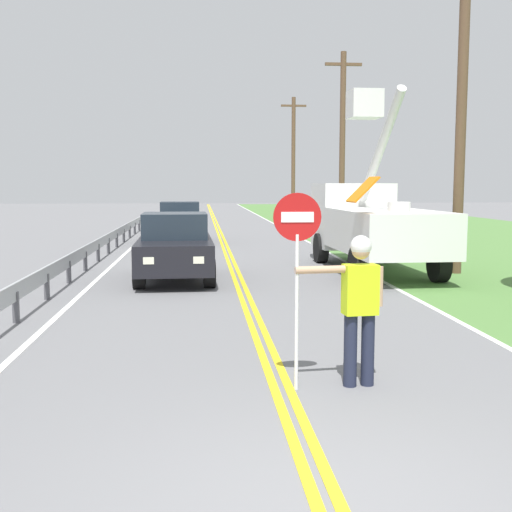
% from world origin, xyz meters
% --- Properties ---
extents(centerline_yellow_left, '(0.11, 110.00, 0.01)m').
position_xyz_m(centerline_yellow_left, '(-0.09, 20.00, 0.01)').
color(centerline_yellow_left, yellow).
rests_on(centerline_yellow_left, ground).
extents(centerline_yellow_right, '(0.11, 110.00, 0.01)m').
position_xyz_m(centerline_yellow_right, '(0.09, 20.00, 0.01)').
color(centerline_yellow_right, yellow).
rests_on(centerline_yellow_right, ground).
extents(edge_line_right, '(0.12, 110.00, 0.01)m').
position_xyz_m(edge_line_right, '(3.60, 20.00, 0.01)').
color(edge_line_right, silver).
rests_on(edge_line_right, ground).
extents(edge_line_left, '(0.12, 110.00, 0.01)m').
position_xyz_m(edge_line_left, '(-3.60, 20.00, 0.01)').
color(edge_line_left, silver).
rests_on(edge_line_left, ground).
extents(flagger_worker, '(1.08, 0.28, 1.83)m').
position_xyz_m(flagger_worker, '(0.93, 2.98, 1.05)').
color(flagger_worker, '#1E2338').
rests_on(flagger_worker, ground).
extents(stop_sign_paddle, '(0.56, 0.04, 2.33)m').
position_xyz_m(stop_sign_paddle, '(0.17, 2.90, 1.71)').
color(stop_sign_paddle, silver).
rests_on(stop_sign_paddle, ground).
extents(utility_bucket_truck, '(2.67, 6.87, 5.15)m').
position_xyz_m(utility_bucket_truck, '(3.86, 13.46, 1.40)').
color(utility_bucket_truck, white).
rests_on(utility_bucket_truck, ground).
extents(oncoming_sedan_nearest, '(2.00, 4.15, 1.70)m').
position_xyz_m(oncoming_sedan_nearest, '(-1.60, 11.88, 0.83)').
color(oncoming_sedan_nearest, black).
rests_on(oncoming_sedan_nearest, ground).
extents(oncoming_sedan_second, '(1.97, 4.13, 1.70)m').
position_xyz_m(oncoming_sedan_second, '(-1.82, 22.90, 0.83)').
color(oncoming_sedan_second, '#4C5156').
rests_on(oncoming_sedan_second, ground).
extents(utility_pole_near, '(1.80, 0.28, 8.22)m').
position_xyz_m(utility_pole_near, '(6.04, 12.47, 4.29)').
color(utility_pole_near, brown).
rests_on(utility_pole_near, ground).
extents(utility_pole_mid, '(1.80, 0.28, 8.81)m').
position_xyz_m(utility_pole_mid, '(6.01, 26.81, 4.59)').
color(utility_pole_mid, brown).
rests_on(utility_pole_mid, ground).
extents(utility_pole_far, '(1.80, 0.28, 8.60)m').
position_xyz_m(utility_pole_far, '(5.73, 41.48, 4.48)').
color(utility_pole_far, brown).
rests_on(utility_pole_far, ground).
extents(guardrail_left_shoulder, '(0.10, 32.00, 0.71)m').
position_xyz_m(guardrail_left_shoulder, '(-4.20, 14.98, 0.52)').
color(guardrail_left_shoulder, '#9EA0A3').
rests_on(guardrail_left_shoulder, ground).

